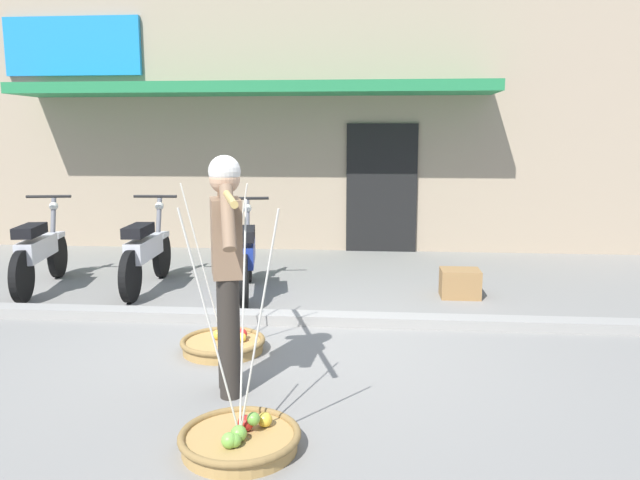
{
  "coord_description": "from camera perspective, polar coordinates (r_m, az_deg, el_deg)",
  "views": [
    {
      "loc": [
        0.8,
        -5.16,
        1.83
      ],
      "look_at": [
        0.29,
        0.6,
        0.85
      ],
      "focal_mm": 34.92,
      "sensor_mm": 36.0,
      "label": 1
    }
  ],
  "objects": [
    {
      "name": "ground_plane",
      "position": [
        5.53,
        -3.57,
        -9.72
      ],
      "size": [
        90.0,
        90.0,
        0.0
      ],
      "primitive_type": "plane",
      "color": "gray"
    },
    {
      "name": "sidewalk_curb",
      "position": [
        6.17,
        -2.6,
        -7.15
      ],
      "size": [
        20.0,
        0.24,
        0.1
      ],
      "primitive_type": "cube",
      "color": "gray",
      "rests_on": "ground"
    },
    {
      "name": "fruit_vendor",
      "position": [
        4.38,
        -8.55,
        -1.72
      ],
      "size": [
        0.55,
        1.66,
        1.7
      ],
      "color": "#2D2823",
      "rests_on": "ground"
    },
    {
      "name": "fruit_basket_left_side",
      "position": [
        3.86,
        -7.33,
        -17.56
      ],
      "size": [
        0.72,
        0.72,
        1.45
      ],
      "color": "#B2894C",
      "rests_on": "ground"
    },
    {
      "name": "fruit_basket_right_side",
      "position": [
        5.44,
        -8.85,
        -9.34
      ],
      "size": [
        0.72,
        0.72,
        1.45
      ],
      "color": "#B2894C",
      "rests_on": "ground"
    },
    {
      "name": "motorcycle_nearest_shop",
      "position": [
        8.1,
        -24.34,
        -1.02
      ],
      "size": [
        0.56,
        1.8,
        1.09
      ],
      "color": "black",
      "rests_on": "ground"
    },
    {
      "name": "motorcycle_second_in_row",
      "position": [
        7.68,
        -15.66,
        -1.07
      ],
      "size": [
        0.54,
        1.82,
        1.09
      ],
      "color": "black",
      "rests_on": "ground"
    },
    {
      "name": "motorcycle_third_in_row",
      "position": [
        7.2,
        -6.81,
        -1.46
      ],
      "size": [
        0.54,
        1.81,
        1.09
      ],
      "color": "black",
      "rests_on": "ground"
    },
    {
      "name": "storefront_building",
      "position": [
        12.42,
        -3.56,
        10.87
      ],
      "size": [
        13.0,
        6.0,
        4.2
      ],
      "color": "tan",
      "rests_on": "ground"
    },
    {
      "name": "wooden_crate",
      "position": [
        7.27,
        12.7,
        -3.88
      ],
      "size": [
        0.44,
        0.36,
        0.32
      ],
      "primitive_type": "cube",
      "color": "olive",
      "rests_on": "ground"
    }
  ]
}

